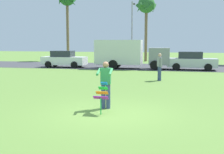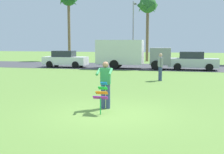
{
  "view_description": "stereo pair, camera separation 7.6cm",
  "coord_description": "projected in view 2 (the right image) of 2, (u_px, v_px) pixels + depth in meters",
  "views": [
    {
      "loc": [
        2.32,
        -9.49,
        2.43
      ],
      "look_at": [
        -0.31,
        1.71,
        1.05
      ],
      "focal_mm": 46.72,
      "sensor_mm": 36.0,
      "label": 1
    },
    {
      "loc": [
        2.39,
        -9.47,
        2.43
      ],
      "look_at": [
        -0.31,
        1.71,
        1.05
      ],
      "focal_mm": 46.72,
      "sensor_mm": 36.0,
      "label": 2
    }
  ],
  "objects": [
    {
      "name": "palm_tree_left_near",
      "position": [
        69.0,
        1.0,
        38.21
      ],
      "size": [
        2.58,
        2.71,
        9.26
      ],
      "color": "brown",
      "rests_on": "ground"
    },
    {
      "name": "road_strip",
      "position": [
        157.0,
        67.0,
        28.53
      ],
      "size": [
        120.0,
        8.0,
        0.01
      ],
      "primitive_type": "cube",
      "color": "#424247",
      "rests_on": "ground"
    },
    {
      "name": "parked_car_white",
      "position": [
        65.0,
        59.0,
        28.13
      ],
      "size": [
        4.22,
        1.88,
        1.6
      ],
      "color": "white",
      "rests_on": "ground"
    },
    {
      "name": "person_kite_flyer",
      "position": [
        105.0,
        83.0,
        10.61
      ],
      "size": [
        0.58,
        0.69,
        1.73
      ],
      "color": "#384772",
      "rests_on": "ground"
    },
    {
      "name": "parked_truck_grey_van",
      "position": [
        129.0,
        53.0,
        26.6
      ],
      "size": [
        6.75,
        2.24,
        2.62
      ],
      "color": "gray",
      "rests_on": "ground"
    },
    {
      "name": "ground_plane",
      "position": [
        109.0,
        113.0,
        9.99
      ],
      "size": [
        120.0,
        120.0,
        0.0
      ],
      "primitive_type": "plane",
      "color": "olive"
    },
    {
      "name": "person_walker_near",
      "position": [
        160.0,
        66.0,
        18.31
      ],
      "size": [
        0.35,
        0.53,
        1.73
      ],
      "color": "#384772",
      "rests_on": "ground"
    },
    {
      "name": "streetlight_pole",
      "position": [
        133.0,
        28.0,
        33.25
      ],
      "size": [
        0.24,
        1.65,
        7.0
      ],
      "color": "#9E9EA3",
      "rests_on": "ground"
    },
    {
      "name": "palm_tree_right_near",
      "position": [
        148.0,
        7.0,
        36.1
      ],
      "size": [
        2.58,
        2.71,
        8.1
      ],
      "color": "brown",
      "rests_on": "ground"
    },
    {
      "name": "kite_held",
      "position": [
        102.0,
        94.0,
        9.92
      ],
      "size": [
        0.51,
        0.63,
        1.05
      ],
      "color": "blue",
      "rests_on": "ground"
    },
    {
      "name": "parked_car_silver",
      "position": [
        193.0,
        61.0,
        25.35
      ],
      "size": [
        4.26,
        1.95,
        1.6
      ],
      "color": "silver",
      "rests_on": "ground"
    }
  ]
}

